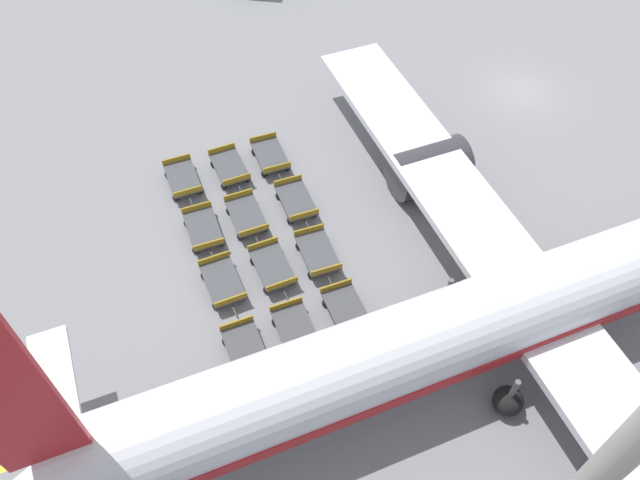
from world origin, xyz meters
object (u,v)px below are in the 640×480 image
baggage_dolly_row_mid_a_col_b (246,216)px  baggage_dolly_row_mid_b_col_a (270,156)px  airplane (560,293)px  baggage_dolly_row_near_col_a (183,179)px  baggage_dolly_row_mid_b_col_d (347,311)px  baggage_dolly_row_mid_b_col_b (296,201)px  baggage_dolly_row_near_col_c (223,282)px  baggage_dolly_row_near_col_d (246,350)px  baggage_dolly_row_mid_a_col_c (273,267)px  baggage_dolly_row_mid_a_col_a (230,167)px  baggage_dolly_row_near_col_b (203,229)px  baggage_dolly_row_mid_a_col_d (296,331)px  baggage_dolly_row_mid_b_col_c (318,253)px

baggage_dolly_row_mid_a_col_b → baggage_dolly_row_mid_b_col_a: bearing=148.7°
airplane → baggage_dolly_row_mid_a_col_b: airplane is taller
baggage_dolly_row_near_col_a → baggage_dolly_row_mid_b_col_d: size_ratio=1.00×
baggage_dolly_row_mid_a_col_b → baggage_dolly_row_mid_b_col_b: size_ratio=1.01×
baggage_dolly_row_near_col_c → baggage_dolly_row_near_col_d: size_ratio=1.00×
baggage_dolly_row_mid_a_col_c → baggage_dolly_row_mid_b_col_b: size_ratio=1.01×
baggage_dolly_row_mid_a_col_c → baggage_dolly_row_near_col_d: bearing=-30.4°
baggage_dolly_row_mid_a_col_a → baggage_dolly_row_mid_b_col_b: 4.47m
baggage_dolly_row_near_col_d → baggage_dolly_row_mid_a_col_c: (-3.99, 2.34, 0.00)m
baggage_dolly_row_near_col_b → baggage_dolly_row_mid_a_col_b: same height
baggage_dolly_row_mid_a_col_a → baggage_dolly_row_mid_b_col_b: (3.55, 2.72, 0.00)m
baggage_dolly_row_near_col_c → baggage_dolly_row_mid_a_col_d: bearing=34.5°
baggage_dolly_row_mid_a_col_a → baggage_dolly_row_mid_b_col_c: 7.68m
baggage_dolly_row_mid_b_col_a → baggage_dolly_row_mid_b_col_c: bearing=2.5°
baggage_dolly_row_mid_a_col_b → baggage_dolly_row_mid_b_col_d: same height
baggage_dolly_row_mid_b_col_a → baggage_dolly_row_mid_b_col_b: bearing=5.4°
baggage_dolly_row_near_col_c → baggage_dolly_row_mid_b_col_b: 6.18m
baggage_dolly_row_near_col_d → baggage_dolly_row_mid_b_col_b: (-7.74, 4.70, 0.00)m
baggage_dolly_row_mid_b_col_b → baggage_dolly_row_near_col_c: bearing=-51.4°
baggage_dolly_row_mid_a_col_b → baggage_dolly_row_mid_a_col_c: same height
baggage_dolly_row_near_col_d → baggage_dolly_row_mid_a_col_b: 7.81m
baggage_dolly_row_near_col_d → baggage_dolly_row_mid_a_col_c: 4.62m
baggage_dolly_row_mid_b_col_b → baggage_dolly_row_mid_b_col_c: same height
airplane → baggage_dolly_row_mid_b_col_a: 16.99m
baggage_dolly_row_near_col_a → baggage_dolly_row_mid_b_col_b: size_ratio=1.00×
baggage_dolly_row_near_col_b → airplane: bearing=52.0°
baggage_dolly_row_mid_a_col_a → baggage_dolly_row_mid_a_col_c: (7.30, 0.36, 0.00)m
baggage_dolly_row_mid_a_col_b → baggage_dolly_row_mid_a_col_d: same height
baggage_dolly_row_mid_a_col_d → baggage_dolly_row_mid_b_col_b: 7.84m
baggage_dolly_row_mid_a_col_a → baggage_dolly_row_mid_a_col_d: same height
baggage_dolly_row_near_col_a → baggage_dolly_row_near_col_d: (11.24, 0.62, 0.00)m
baggage_dolly_row_near_col_d → baggage_dolly_row_mid_b_col_b: same height
baggage_dolly_row_near_col_a → baggage_dolly_row_mid_a_col_d: bearing=15.2°
baggage_dolly_row_near_col_d → baggage_dolly_row_mid_b_col_a: (-11.46, 4.35, 0.00)m
airplane → baggage_dolly_row_mid_b_col_c: airplane is taller
baggage_dolly_row_mid_a_col_a → baggage_dolly_row_mid_b_col_c: same height
baggage_dolly_row_mid_a_col_b → baggage_dolly_row_mid_a_col_c: bearing=5.9°
baggage_dolly_row_near_col_a → baggage_dolly_row_near_col_c: 7.38m
baggage_dolly_row_near_col_d → baggage_dolly_row_mid_a_col_b: same height
airplane → baggage_dolly_row_mid_b_col_b: 13.75m
baggage_dolly_row_mid_a_col_a → baggage_dolly_row_mid_a_col_c: same height
baggage_dolly_row_near_col_b → baggage_dolly_row_mid_a_col_c: 4.32m
baggage_dolly_row_near_col_d → baggage_dolly_row_near_col_a: bearing=-176.8°
baggage_dolly_row_near_col_b → baggage_dolly_row_near_col_c: bearing=3.0°
baggage_dolly_row_near_col_d → baggage_dolly_row_mid_b_col_b: 9.05m
baggage_dolly_row_mid_a_col_c → baggage_dolly_row_near_col_a: bearing=-157.8°
baggage_dolly_row_near_col_c → baggage_dolly_row_mid_a_col_d: same height
baggage_dolly_row_mid_a_col_a → baggage_dolly_row_mid_a_col_b: same height
baggage_dolly_row_near_col_d → baggage_dolly_row_mid_a_col_d: size_ratio=1.00×
airplane → baggage_dolly_row_mid_b_col_a: size_ratio=13.58×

